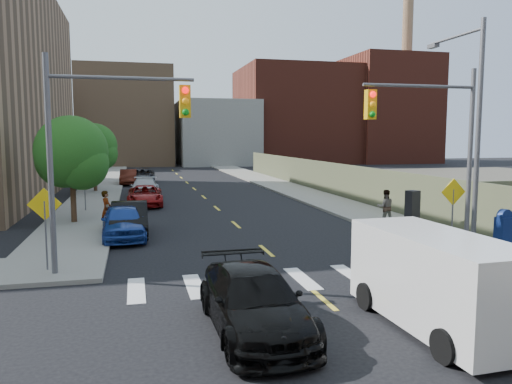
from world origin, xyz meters
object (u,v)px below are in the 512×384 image
parked_car_grey (142,176)px  pedestrian_west (106,209)px  parked_car_white (144,184)px  cargo_van (433,277)px  parked_car_silver (145,188)px  parked_car_maroon (128,177)px  pedestrian_east (385,207)px  parked_car_red (145,196)px  parked_car_black (129,219)px  mailbox (504,228)px  black_sedan (254,301)px  payphone (412,210)px  parked_car_blue (123,222)px

parked_car_grey → pedestrian_west: bearing=-92.4°
parked_car_white → cargo_van: 31.82m
parked_car_silver → pedestrian_west: bearing=-96.2°
parked_car_maroon → parked_car_grey: parked_car_maroon is taller
parked_car_maroon → pedestrian_east: bearing=-62.9°
parked_car_maroon → parked_car_red: bearing=-84.5°
parked_car_silver → pedestrian_west: size_ratio=2.81×
parked_car_white → parked_car_grey: bearing=90.7°
parked_car_black → pedestrian_east: pedestrian_east is taller
parked_car_silver → parked_car_grey: 12.12m
parked_car_red → pedestrian_west: pedestrian_west is taller
parked_car_silver → mailbox: (13.45, -20.48, 0.15)m
parked_car_black → black_sedan: bearing=-76.7°
parked_car_grey → pedestrian_east: size_ratio=2.93×
parked_car_black → payphone: size_ratio=2.48×
parked_car_red → parked_car_silver: 4.23m
mailbox → pedestrian_east: 6.01m
parked_car_maroon → mailbox: mailbox is taller
parked_car_silver → parked_car_grey: (0.05, 12.12, -0.02)m
parked_car_silver → parked_car_white: 4.31m
cargo_van → payphone: 11.74m
black_sedan → parked_car_silver: bearing=93.1°
parked_car_maroon → cargo_van: cargo_van is taller
pedestrian_west → cargo_van: bearing=-136.5°
parked_car_maroon → parked_car_grey: bearing=46.3°
parked_car_black → black_sedan: 12.55m
parked_car_blue → parked_car_silver: parked_car_blue is taller
parked_car_silver → mailbox: size_ratio=3.36×
black_sedan → parked_car_blue: bearing=104.2°
parked_car_silver → cargo_van: cargo_van is taller
parked_car_white → parked_car_grey: (0.00, 7.80, 0.05)m
black_sedan → pedestrian_west: pedestrian_west is taller
parked_car_black → mailbox: bearing=-23.8°
parked_car_white → black_sedan: black_sedan is taller
parked_car_white → black_sedan: 30.63m
parked_car_black → parked_car_red: bearing=84.9°
parked_car_maroon → black_sedan: black_sedan is taller
parked_car_blue → cargo_van: (7.27, -12.19, 0.42)m
pedestrian_east → mailbox: bearing=125.3°
parked_car_red → cargo_van: 23.52m
black_sedan → payphone: payphone is taller
cargo_van → black_sedan: bearing=168.9°
parked_car_maroon → payphone: size_ratio=2.32×
black_sedan → cargo_van: bearing=-10.2°
parked_car_white → mailbox: (13.40, -24.79, 0.21)m
cargo_van → parked_car_blue: bearing=118.9°
parked_car_black → parked_car_grey: (1.03, 26.16, -0.06)m
pedestrian_west → parked_car_blue: bearing=-146.2°
parked_car_white → cargo_van: cargo_van is taller
pedestrian_west → parked_car_grey: bearing=9.4°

